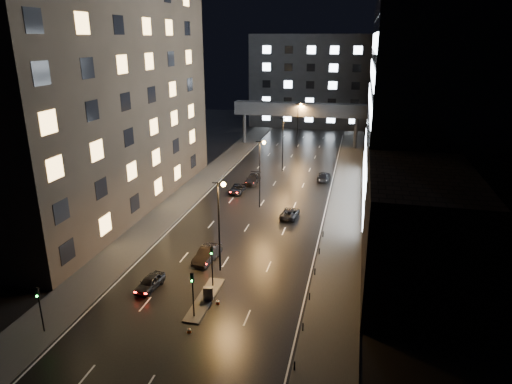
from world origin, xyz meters
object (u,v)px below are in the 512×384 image
Objects in this scene: utility_cabinet at (208,294)px; car_away_b at (207,254)px; car_toward_b at (324,176)px; car_away_a at (150,282)px; car_away_c at (237,189)px; car_away_d at (253,179)px; car_toward_a at (290,213)px.

car_away_b is at bearing 96.91° from utility_cabinet.
utility_cabinet is (-7.45, -42.07, 0.10)m from car_toward_b.
car_away_a is 0.88× the size of car_away_c.
car_away_c is at bearing 38.85° from car_toward_b.
car_toward_b is 3.69× the size of utility_cabinet.
car_away_b is 1.07× the size of car_away_c.
car_away_d is 12.74m from car_toward_b.
car_toward_b is (13.23, 10.11, 0.08)m from car_away_c.
car_away_d is at bearing 84.23° from utility_cabinet.
car_toward_b is at bearing 78.44° from car_away_a.
utility_cabinet is at bearing -83.82° from car_away_d.
car_away_c is at bearing 87.75° from utility_cabinet.
car_away_c is 0.88× the size of car_away_d.
car_away_d is 16.76m from car_toward_a.
car_toward_a is 23.56m from utility_cabinet.
car_toward_b reaches higher than car_away_c.
car_away_c is at bearing -36.91° from car_toward_a.
car_away_c is at bearing 103.80° from car_away_b.
car_toward_a is at bearing -41.84° from car_away_c.
car_away_c is 0.98× the size of car_toward_a.
car_away_b is 24.20m from car_away_c.
car_away_d is at bearing 75.37° from car_away_c.
car_away_c is 0.92× the size of car_toward_b.
car_toward_a is (10.10, -8.80, 0.02)m from car_away_c.
utility_cabinet is (4.43, -37.46, 0.07)m from car_away_d.
car_away_b reaches higher than car_toward_b.
car_away_d is at bearing -54.40° from car_toward_a.
car_away_a is 2.99× the size of utility_cabinet.
car_away_b is 29.55m from car_away_d.
car_away_c is at bearing 95.85° from car_away_a.
car_toward_a reaches higher than car_away_c.
car_away_d is (-1.62, 29.51, -0.05)m from car_away_b.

